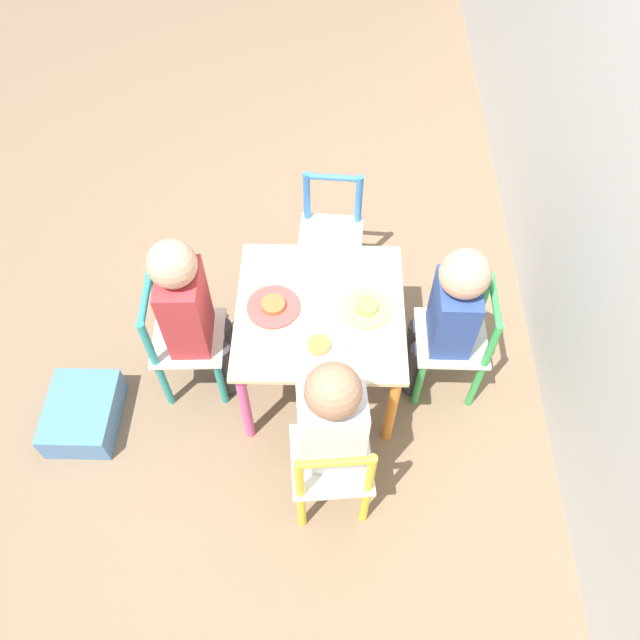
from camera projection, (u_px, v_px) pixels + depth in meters
name	position (u px, v px, depth m)	size (l,w,h in m)	color
ground_plane	(320.00, 375.00, 2.53)	(6.00, 6.00, 0.00)	#7F664C
kids_table	(320.00, 320.00, 2.21)	(0.58, 0.58, 0.46)	beige
chair_teal	(184.00, 341.00, 2.31)	(0.27, 0.27, 0.54)	silver
chair_yellow	(332.00, 469.00, 2.02)	(0.28, 0.28, 0.54)	silver
chair_green	(457.00, 343.00, 2.30)	(0.26, 0.26, 0.54)	silver
chair_blue	(331.00, 238.00, 2.60)	(0.28, 0.28, 0.54)	silver
child_front	(190.00, 309.00, 2.14)	(0.21, 0.22, 0.79)	#38383D
child_right	(331.00, 424.00, 1.89)	(0.22, 0.21, 0.80)	#7A6B5B
child_back	(449.00, 313.00, 2.15)	(0.20, 0.22, 0.75)	#38383D
plate_front	(273.00, 306.00, 2.15)	(0.19, 0.19, 0.03)	#E54C47
plate_right	(319.00, 346.00, 2.06)	(0.17, 0.17, 0.03)	white
plate_back	(367.00, 308.00, 2.15)	(0.17, 0.17, 0.03)	#EADB66
storage_bin	(83.00, 413.00, 2.36)	(0.32, 0.25, 0.13)	#4C7FB7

